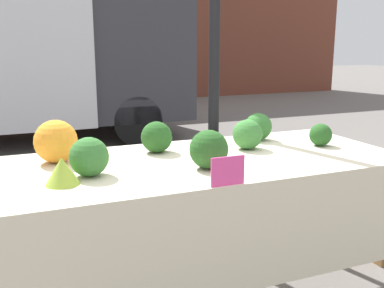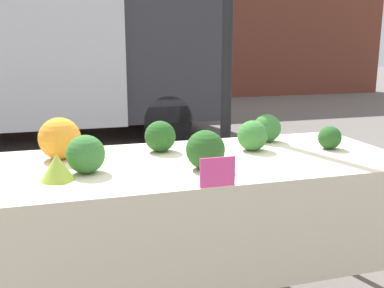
# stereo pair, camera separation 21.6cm
# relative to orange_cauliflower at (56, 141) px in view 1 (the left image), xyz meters

# --- Properties ---
(tent_pole) EXTENTS (0.07, 0.07, 2.56)m
(tent_pole) POSITION_rel_orange_cauliflower_xyz_m (1.03, 0.45, 0.34)
(tent_pole) COLOR black
(tent_pole) RESTS_ON ground_plane
(market_table) EXTENTS (2.10, 0.87, 0.83)m
(market_table) POSITION_rel_orange_cauliflower_xyz_m (0.61, -0.27, -0.20)
(market_table) COLOR beige
(market_table) RESTS_ON ground_plane
(orange_cauliflower) EXTENTS (0.20, 0.20, 0.20)m
(orange_cauliflower) POSITION_rel_orange_cauliflower_xyz_m (0.00, 0.00, 0.00)
(orange_cauliflower) COLOR orange
(orange_cauliflower) RESTS_ON market_table
(romanesco_head) EXTENTS (0.14, 0.14, 0.11)m
(romanesco_head) POSITION_rel_orange_cauliflower_xyz_m (-0.02, -0.36, -0.05)
(romanesco_head) COLOR #93B238
(romanesco_head) RESTS_ON market_table
(broccoli_head_0) EXTENTS (0.16, 0.16, 0.16)m
(broccoli_head_0) POSITION_rel_orange_cauliflower_xyz_m (0.97, -0.11, -0.02)
(broccoli_head_0) COLOR #387533
(broccoli_head_0) RESTS_ON market_table
(broccoli_head_1) EXTENTS (0.12, 0.12, 0.12)m
(broccoli_head_1) POSITION_rel_orange_cauliflower_xyz_m (1.38, -0.19, -0.04)
(broccoli_head_1) COLOR #23511E
(broccoli_head_1) RESTS_ON market_table
(broccoli_head_2) EXTENTS (0.18, 0.18, 0.18)m
(broccoli_head_2) POSITION_rel_orange_cauliflower_xyz_m (0.63, -0.37, -0.01)
(broccoli_head_2) COLOR #23511E
(broccoli_head_2) RESTS_ON market_table
(broccoli_head_3) EXTENTS (0.16, 0.16, 0.16)m
(broccoli_head_3) POSITION_rel_orange_cauliflower_xyz_m (1.14, 0.07, -0.02)
(broccoli_head_3) COLOR #336B2D
(broccoli_head_3) RESTS_ON market_table
(broccoli_head_4) EXTENTS (0.16, 0.16, 0.16)m
(broccoli_head_4) POSITION_rel_orange_cauliflower_xyz_m (0.50, 0.01, -0.02)
(broccoli_head_4) COLOR #23511E
(broccoli_head_4) RESTS_ON market_table
(broccoli_head_5) EXTENTS (0.17, 0.17, 0.17)m
(broccoli_head_5) POSITION_rel_orange_cauliflower_xyz_m (0.11, -0.29, -0.02)
(broccoli_head_5) COLOR #336B2D
(broccoli_head_5) RESTS_ON market_table
(price_sign) EXTENTS (0.15, 0.01, 0.12)m
(price_sign) POSITION_rel_orange_cauliflower_xyz_m (0.59, -0.63, -0.04)
(price_sign) COLOR #EF4793
(price_sign) RESTS_ON market_table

